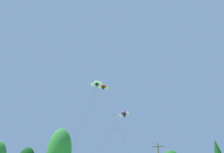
{
  "coord_description": "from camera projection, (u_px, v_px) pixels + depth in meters",
  "views": [
    {
      "loc": [
        7.51,
        4.41,
        2.05
      ],
      "look_at": [
        2.72,
        21.69,
        12.18
      ],
      "focal_mm": 31.57,
      "sensor_mm": 36.0,
      "label": 1
    }
  ],
  "objects": [
    {
      "name": "parafoil_kite_mid_red_yellow",
      "position": [
        103.0,
        88.0,
        40.35
      ],
      "size": [
        10.26,
        17.12,
        18.92
      ],
      "color": "red"
    },
    {
      "name": "parafoil_kite_high_white",
      "position": [
        97.0,
        84.0,
        36.94
      ],
      "size": [
        2.67,
        8.53,
        17.99
      ],
      "color": "white"
    },
    {
      "name": "parafoil_kite_far_purple",
      "position": [
        124.0,
        114.0,
        41.54
      ],
      "size": [
        6.07,
        17.41,
        14.63
      ],
      "color": "purple"
    },
    {
      "name": "treeline_tree_c",
      "position": [
        59.0,
        153.0,
        48.01
      ],
      "size": [
        5.96,
        5.96,
        15.41
      ],
      "color": "#472D19",
      "rests_on": "ground_plane"
    }
  ]
}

